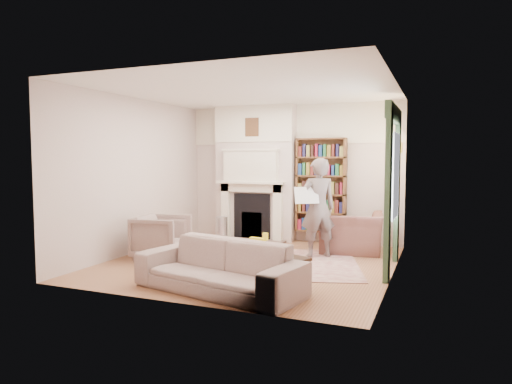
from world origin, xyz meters
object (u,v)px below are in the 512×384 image
at_px(sofa, 219,267).
at_px(rocking_horse, 258,243).
at_px(man_reading, 318,208).
at_px(coffee_table, 280,273).
at_px(armchair_reading, 350,233).
at_px(armchair_left, 162,237).
at_px(bookcase, 321,185).
at_px(paraffin_heater, 222,230).

bearing_deg(sofa, rocking_horse, 111.67).
distance_m(man_reading, rocking_horse, 1.25).
height_order(sofa, coffee_table, sofa).
xyz_separation_m(armchair_reading, rocking_horse, (-1.49, -0.81, -0.16)).
xyz_separation_m(armchair_left, coffee_table, (2.48, -0.99, -0.15)).
distance_m(armchair_reading, rocking_horse, 1.70).
bearing_deg(armchair_reading, bookcase, -52.44).
distance_m(armchair_reading, paraffin_heater, 2.54).
bearing_deg(man_reading, armchair_left, -8.96).
bearing_deg(sofa, coffee_table, 38.46).
xyz_separation_m(armchair_left, sofa, (1.76, -1.34, -0.05)).
bearing_deg(rocking_horse, coffee_table, -51.52).
bearing_deg(sofa, armchair_reading, 82.39).
distance_m(armchair_reading, coffee_table, 2.76).
xyz_separation_m(bookcase, rocking_horse, (-0.77, -1.50, -0.97)).
xyz_separation_m(coffee_table, paraffin_heater, (-2.14, 2.59, 0.05)).
distance_m(paraffin_heater, rocking_horse, 1.25).
distance_m(bookcase, armchair_reading, 1.29).
relative_size(coffee_table, rocking_horse, 1.52).
bearing_deg(armchair_left, sofa, -135.20).
distance_m(bookcase, man_reading, 1.36).
relative_size(sofa, coffee_table, 3.19).
bearing_deg(man_reading, paraffin_heater, -46.64).
xyz_separation_m(armchair_left, man_reading, (2.43, 1.14, 0.48)).
distance_m(sofa, paraffin_heater, 3.27).
distance_m(armchair_left, coffee_table, 2.67).
distance_m(armchair_left, paraffin_heater, 1.64).
distance_m(bookcase, coffee_table, 3.57).
bearing_deg(man_reading, coffee_table, 57.16).
height_order(armchair_reading, paraffin_heater, armchair_reading).
bearing_deg(armchair_left, coffee_table, -119.80).
height_order(armchair_left, sofa, armchair_left).
xyz_separation_m(armchair_reading, armchair_left, (-2.88, -1.74, 0.01)).
relative_size(man_reading, rocking_horse, 3.73).
height_order(armchair_left, coffee_table, armchair_left).
bearing_deg(man_reading, rocking_horse, -22.87).
relative_size(bookcase, sofa, 0.83).
xyz_separation_m(man_reading, rocking_horse, (-1.04, -0.21, -0.66)).
distance_m(armchair_reading, armchair_left, 3.36).
xyz_separation_m(bookcase, paraffin_heater, (-1.82, -0.83, -0.90)).
bearing_deg(paraffin_heater, rocking_horse, -32.63).
bearing_deg(coffee_table, bookcase, 117.36).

